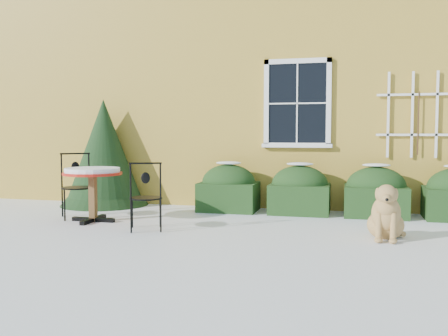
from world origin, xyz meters
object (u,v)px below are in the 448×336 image
(patio_chair_near, at_px, (146,196))
(bistro_table, at_px, (93,177))
(dog, at_px, (386,217))
(evergreen_shrub, at_px, (104,163))
(patio_chair_far, at_px, (77,185))

(patio_chair_near, bearing_deg, bistro_table, -45.57)
(patio_chair_near, bearing_deg, dog, 160.62)
(evergreen_shrub, relative_size, patio_chair_near, 2.07)
(patio_chair_far, height_order, dog, patio_chair_far)
(evergreen_shrub, bearing_deg, patio_chair_near, -50.77)
(patio_chair_near, relative_size, patio_chair_far, 0.93)
(patio_chair_near, relative_size, dog, 1.17)
(evergreen_shrub, bearing_deg, dog, -21.68)
(evergreen_shrub, distance_m, patio_chair_near, 2.92)
(patio_chair_near, height_order, patio_chair_far, patio_chair_far)
(evergreen_shrub, height_order, patio_chair_far, evergreen_shrub)
(dog, bearing_deg, patio_chair_near, -173.95)
(evergreen_shrub, relative_size, dog, 2.42)
(evergreen_shrub, height_order, dog, evergreen_shrub)
(bistro_table, bearing_deg, evergreen_shrub, 111.98)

